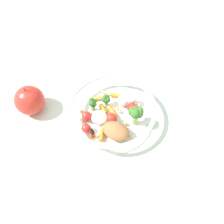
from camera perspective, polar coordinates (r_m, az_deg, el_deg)
ground_plane at (r=0.69m, az=0.21°, el=-0.32°), size 2.40×2.40×0.00m
food_container at (r=0.66m, az=0.03°, el=-0.35°), size 0.24×0.24×0.07m
loose_apple at (r=0.70m, az=-18.79°, el=2.62°), size 0.08×0.08×0.09m
folded_napkin at (r=0.68m, az=20.69°, el=-8.58°), size 0.16×0.17×0.01m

